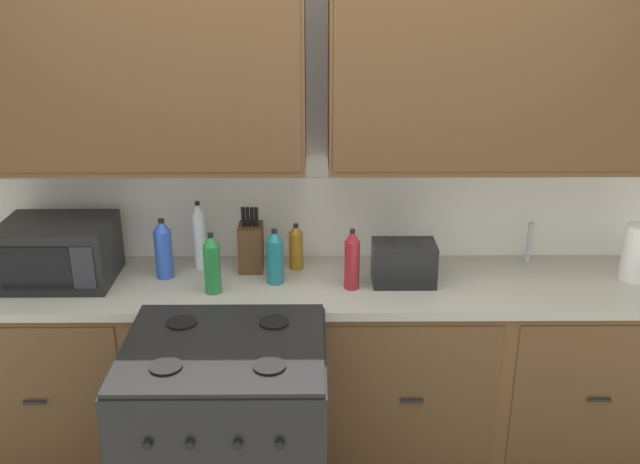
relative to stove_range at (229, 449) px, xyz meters
The scene contains 14 objects.
wall_unit 1.49m from the stove_range, 66.88° to the left, with size 4.47×0.40×2.56m.
counter_run 0.72m from the stove_range, 60.65° to the left, with size 3.30×0.64×0.90m.
stove_range is the anchor object (origin of this frame).
microwave 1.18m from the stove_range, 141.37° to the left, with size 0.48×0.37×0.28m.
toaster 1.09m from the stove_range, 39.74° to the left, with size 0.28×0.18×0.19m.
knife_block 0.94m from the stove_range, 86.90° to the left, with size 0.11×0.14×0.31m.
sink_faucet 1.69m from the stove_range, 31.61° to the left, with size 0.02×0.02×0.20m, color #B2B5BA.
paper_towel_roll 1.98m from the stove_range, 19.77° to the left, with size 0.12×0.12×0.26m, color white.
bottle_red 0.94m from the stove_range, 48.00° to the left, with size 0.07×0.07×0.28m.
bottle_green 0.78m from the stove_range, 101.50° to the left, with size 0.07×0.07×0.28m.
bottle_clear 1.01m from the stove_range, 104.23° to the left, with size 0.06×0.06×0.33m.
bottle_amber 0.98m from the stove_range, 72.02° to the left, with size 0.07×0.07×0.22m.
bottle_blue 0.95m from the stove_range, 117.03° to the left, with size 0.08×0.08×0.28m.
bottle_teal 0.85m from the stove_range, 75.36° to the left, with size 0.08×0.08×0.26m.
Camera 1 is at (-0.01, -2.62, 2.26)m, focal length 39.74 mm.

